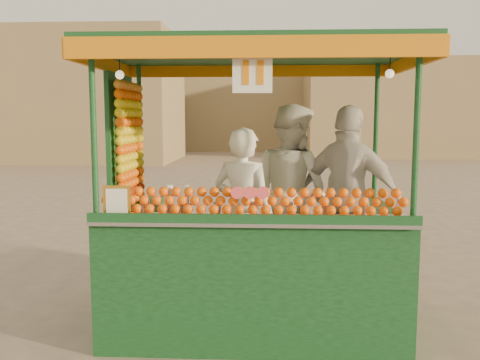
# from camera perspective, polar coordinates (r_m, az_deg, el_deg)

# --- Properties ---
(ground) EXTENTS (90.00, 90.00, 0.00)m
(ground) POSITION_cam_1_polar(r_m,az_deg,el_deg) (5.28, -1.74, -16.07)
(ground) COLOR #6E5A4E
(ground) RESTS_ON ground
(building_left) EXTENTS (10.00, 6.00, 6.00)m
(building_left) POSITION_cam_1_polar(r_m,az_deg,el_deg) (26.58, -17.93, 8.55)
(building_left) COLOR #8C774F
(building_left) RESTS_ON ground
(building_right) EXTENTS (9.00, 6.00, 5.00)m
(building_right) POSITION_cam_1_polar(r_m,az_deg,el_deg) (29.59, 16.01, 7.44)
(building_right) COLOR #8C774F
(building_right) RESTS_ON ground
(building_center) EXTENTS (14.00, 7.00, 7.00)m
(building_center) POSITION_cam_1_polar(r_m,az_deg,el_deg) (34.96, -0.96, 9.21)
(building_center) COLOR #8C774F
(building_center) RESTS_ON ground
(juice_cart) EXTENTS (3.00, 1.94, 2.72)m
(juice_cart) POSITION_cam_1_polar(r_m,az_deg,el_deg) (5.07, 0.68, -6.45)
(juice_cart) COLOR #0E3613
(juice_cart) RESTS_ON ground
(vendor_left) EXTENTS (0.70, 0.57, 1.65)m
(vendor_left) POSITION_cam_1_polar(r_m,az_deg,el_deg) (5.11, 0.34, -3.48)
(vendor_left) COLOR white
(vendor_left) RESTS_ON ground
(vendor_middle) EXTENTS (1.13, 1.16, 1.88)m
(vendor_middle) POSITION_cam_1_polar(r_m,az_deg,el_deg) (5.67, 5.63, -1.31)
(vendor_middle) COLOR silver
(vendor_middle) RESTS_ON ground
(vendor_right) EXTENTS (1.17, 0.95, 1.87)m
(vendor_right) POSITION_cam_1_polar(r_m,az_deg,el_deg) (5.38, 11.75, -1.92)
(vendor_right) COLOR silver
(vendor_right) RESTS_ON ground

